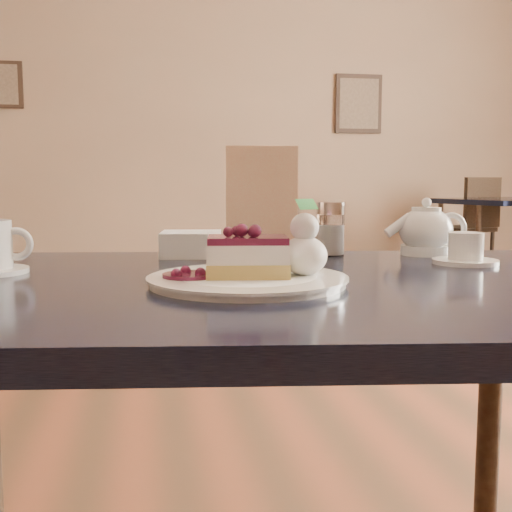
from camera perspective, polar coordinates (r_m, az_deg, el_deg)
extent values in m
cube|color=#9E7E5F|center=(6.03, -7.82, 12.62)|extent=(8.00, 0.02, 3.00)
cube|color=black|center=(6.34, 9.11, 13.21)|extent=(0.45, 0.03, 0.55)
cube|color=black|center=(0.97, -0.84, -3.25)|extent=(1.26, 0.92, 0.04)
cylinder|color=#302215|center=(1.50, 19.98, -14.51)|extent=(0.05, 0.05, 0.69)
cylinder|color=white|center=(0.92, -0.75, -2.22)|extent=(0.28, 0.28, 0.01)
cube|color=#EECD62|center=(0.92, -0.75, -1.19)|extent=(0.13, 0.10, 0.02)
cube|color=white|center=(0.91, -0.76, 0.32)|extent=(0.12, 0.09, 0.03)
cube|color=#3E0A24|center=(0.91, -0.76, 1.47)|extent=(0.12, 0.09, 0.01)
ellipsoid|color=white|center=(0.93, 4.31, 0.02)|extent=(0.07, 0.07, 0.06)
cylinder|color=#3E0A24|center=(0.91, -5.92, -1.73)|extent=(0.08, 0.08, 0.01)
torus|color=white|center=(1.11, -20.54, 1.01)|extent=(0.05, 0.01, 0.05)
cylinder|color=white|center=(1.21, 18.11, -0.47)|extent=(0.12, 0.12, 0.01)
cylinder|color=white|center=(1.21, 18.15, 0.86)|extent=(0.06, 0.06, 0.05)
ellipsoid|color=white|center=(1.33, 14.85, 2.04)|extent=(0.11, 0.11, 0.09)
cylinder|color=white|center=(1.33, 14.91, 4.25)|extent=(0.06, 0.06, 0.01)
cylinder|color=white|center=(1.30, 11.91, 2.02)|extent=(0.06, 0.02, 0.05)
cube|color=#FFF4B8|center=(1.22, 0.50, 4.76)|extent=(0.14, 0.05, 0.21)
cylinder|color=white|center=(1.28, 6.64, 1.86)|extent=(0.05, 0.05, 0.08)
cylinder|color=silver|center=(1.28, 6.68, 4.25)|extent=(0.06, 0.06, 0.02)
cube|color=white|center=(1.27, -5.78, 1.08)|extent=(0.13, 0.13, 0.05)
cube|color=black|center=(5.50, 21.41, 4.57)|extent=(1.17, 1.04, 0.04)
cylinder|color=#302215|center=(5.05, 19.09, 0.35)|extent=(0.04, 0.04, 0.69)
cylinder|color=#302215|center=(5.61, 16.00, 1.06)|extent=(0.04, 0.04, 0.69)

